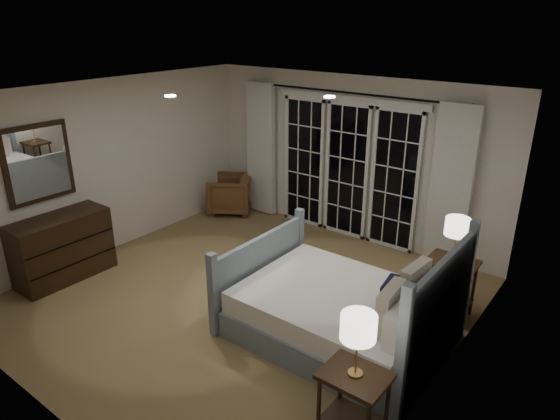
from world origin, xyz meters
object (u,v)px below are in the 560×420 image
Objects in this scene: bed at (343,312)px; dresser at (62,248)px; nightstand_left at (354,397)px; armchair at (230,194)px; nightstand_right at (450,280)px; lamp_right at (457,227)px; lamp_left at (358,328)px.

dresser is (-3.65, -1.09, 0.11)m from bed.
nightstand_left is at bearing -1.03° from dresser.
armchair is at bearing 143.55° from nightstand_left.
lamp_right reaches higher than nightstand_right.
lamp_left is at bearing -88.58° from lamp_right.
dresser is at bearing 178.97° from nightstand_left.
bed is at bearing 124.25° from lamp_left.
bed is 4.05m from armchair.
nightstand_left is at bearing -88.58° from lamp_right.
bed reaches higher than nightstand_left.
lamp_left is at bearing 20.66° from armchair.
bed reaches higher than dresser.
bed is 1.79× the size of dresser.
lamp_left is at bearing 0.00° from nightstand_left.
nightstand_right is at bearing 91.42° from lamp_left.
lamp_left is 0.75× the size of armchair.
nightstand_right is 1.30× the size of lamp_left.
lamp_left is (0.80, -1.17, 0.79)m from bed.
bed is 1.58m from lamp_right.
bed is 3.04× the size of armchair.
nightstand_left is 4.44m from dresser.
nightstand_right reaches higher than nightstand_left.
nightstand_left is at bearing -88.58° from nightstand_right.
nightstand_left is 1.25× the size of lamp_left.
lamp_right is (-0.06, 2.31, 0.01)m from lamp_left.
lamp_left is at bearing -88.58° from nightstand_right.
dresser is at bearing -35.29° from armchair.
lamp_right is at bearing 57.00° from bed.
dresser reaches higher than nightstand_left.
bed is 3.25× the size of nightstand_left.
nightstand_left is 0.93× the size of armchair.
bed is at bearing -123.00° from lamp_right.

